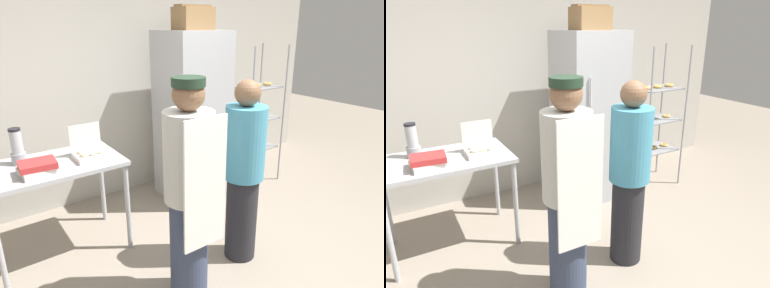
# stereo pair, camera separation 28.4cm
# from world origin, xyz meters

# --- Properties ---
(back_wall) EXTENTS (6.40, 0.12, 2.82)m
(back_wall) POSITION_xyz_m (0.00, 2.29, 1.41)
(back_wall) COLOR #B7B2A8
(back_wall) RESTS_ON ground_plane
(refrigerator) EXTENTS (0.68, 0.68, 1.93)m
(refrigerator) POSITION_xyz_m (0.68, 1.63, 0.97)
(refrigerator) COLOR #ADAFB5
(refrigerator) RESTS_ON ground_plane
(baking_rack) EXTENTS (0.60, 0.44, 1.76)m
(baking_rack) POSITION_xyz_m (1.58, 1.50, 0.88)
(baking_rack) COLOR #93969B
(baking_rack) RESTS_ON ground_plane
(prep_counter) EXTENTS (1.12, 0.69, 0.88)m
(prep_counter) POSITION_xyz_m (-0.95, 1.39, 0.78)
(prep_counter) COLOR #ADAFB5
(prep_counter) RESTS_ON ground_plane
(donut_box) EXTENTS (0.28, 0.24, 0.28)m
(donut_box) POSITION_xyz_m (-0.64, 1.32, 0.93)
(donut_box) COLOR silver
(donut_box) RESTS_ON prep_counter
(blender_pitcher) EXTENTS (0.12, 0.12, 0.31)m
(blender_pitcher) POSITION_xyz_m (-1.18, 1.54, 1.02)
(blender_pitcher) COLOR #99999E
(blender_pitcher) RESTS_ON prep_counter
(binder_stack) EXTENTS (0.29, 0.25, 0.10)m
(binder_stack) POSITION_xyz_m (-1.10, 1.23, 0.93)
(binder_stack) COLOR silver
(binder_stack) RESTS_ON prep_counter
(cardboard_storage_box) EXTENTS (0.38, 0.28, 0.25)m
(cardboard_storage_box) POSITION_xyz_m (0.67, 1.59, 2.05)
(cardboard_storage_box) COLOR #937047
(cardboard_storage_box) RESTS_ON refrigerator
(person_baker) EXTENTS (0.35, 0.37, 1.67)m
(person_baker) POSITION_xyz_m (-0.31, 0.30, 0.87)
(person_baker) COLOR #333D56
(person_baker) RESTS_ON ground_plane
(person_customer) EXTENTS (0.34, 0.34, 1.59)m
(person_customer) POSITION_xyz_m (0.33, 0.41, 0.81)
(person_customer) COLOR #232328
(person_customer) RESTS_ON ground_plane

